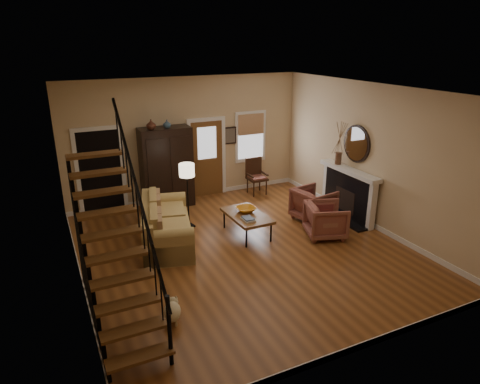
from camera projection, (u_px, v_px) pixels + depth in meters
name	position (u px, v px, depth m)	size (l,w,h in m)	color
room	(195.00, 163.00, 9.86)	(7.00, 7.33, 3.30)	brown
staircase	(113.00, 227.00, 6.27)	(0.94, 2.80, 3.20)	brown
fireplace	(350.00, 188.00, 10.48)	(0.33, 1.95, 2.30)	black
armoire	(167.00, 168.00, 11.07)	(1.30, 0.60, 2.10)	black
vase_a	(151.00, 124.00, 10.45)	(0.24, 0.24, 0.25)	#4C2619
vase_b	(167.00, 124.00, 10.62)	(0.20, 0.20, 0.21)	#334C60
sofa	(166.00, 223.00, 9.25)	(1.00, 2.32, 0.86)	tan
coffee_table	(247.00, 224.00, 9.66)	(0.75, 1.29, 0.50)	brown
bowl	(246.00, 209.00, 9.70)	(0.44, 0.44, 0.11)	orange
books	(248.00, 219.00, 9.26)	(0.24, 0.32, 0.06)	beige
armchair_left	(326.00, 220.00, 9.53)	(0.83, 0.85, 0.77)	maroon
armchair_right	(314.00, 204.00, 10.40)	(0.86, 0.88, 0.80)	maroon
floor_lamp	(188.00, 196.00, 9.88)	(0.35, 0.35, 1.55)	black
side_chair	(257.00, 177.00, 12.12)	(0.54, 0.54, 1.02)	#351E11
dog	(172.00, 313.00, 6.68)	(0.27, 0.46, 0.34)	beige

